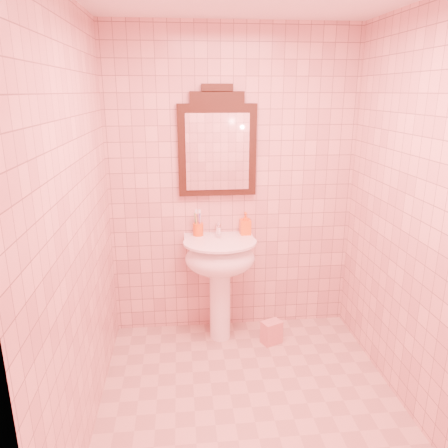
{
  "coord_description": "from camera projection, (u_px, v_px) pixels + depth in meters",
  "views": [
    {
      "loc": [
        -0.42,
        -2.37,
        1.99
      ],
      "look_at": [
        -0.13,
        0.55,
        1.1
      ],
      "focal_mm": 35.0,
      "sensor_mm": 36.0,
      "label": 1
    }
  ],
  "objects": [
    {
      "name": "faucet",
      "position": [
        218.0,
        229.0,
        3.55
      ],
      "size": [
        0.04,
        0.16,
        0.11
      ],
      "color": "white",
      "rests_on": "pedestal_sink"
    },
    {
      "name": "soap_dispenser",
      "position": [
        245.0,
        223.0,
        3.57
      ],
      "size": [
        0.09,
        0.09,
        0.19
      ],
      "primitive_type": "imported",
      "rotation": [
        0.0,
        0.0,
        0.06
      ],
      "color": "orange",
      "rests_on": "pedestal_sink"
    },
    {
      "name": "towel",
      "position": [
        272.0,
        332.0,
        3.59
      ],
      "size": [
        0.19,
        0.16,
        0.19
      ],
      "primitive_type": "cube",
      "rotation": [
        0.0,
        0.0,
        0.42
      ],
      "color": "#E49D86",
      "rests_on": "floor"
    },
    {
      "name": "floor",
      "position": [
        252.0,
        407.0,
        2.87
      ],
      "size": [
        2.2,
        2.2,
        0.0
      ],
      "primitive_type": "plane",
      "color": "#C9A391",
      "rests_on": "ground"
    },
    {
      "name": "back_wall",
      "position": [
        233.0,
        186.0,
        3.56
      ],
      "size": [
        2.0,
        0.02,
        2.5
      ],
      "primitive_type": "cube",
      "color": "#E9ABA3",
      "rests_on": "floor"
    },
    {
      "name": "mirror",
      "position": [
        217.0,
        146.0,
        3.42
      ],
      "size": [
        0.62,
        0.06,
        0.86
      ],
      "color": "black",
      "rests_on": "back_wall"
    },
    {
      "name": "toothbrush_cup",
      "position": [
        198.0,
        229.0,
        3.55
      ],
      "size": [
        0.08,
        0.08,
        0.19
      ],
      "rotation": [
        0.0,
        0.0,
        0.03
      ],
      "color": "#D95212",
      "rests_on": "pedestal_sink"
    },
    {
      "name": "pedestal_sink",
      "position": [
        220.0,
        265.0,
        3.5
      ],
      "size": [
        0.58,
        0.58,
        0.86
      ],
      "color": "white",
      "rests_on": "floor"
    }
  ]
}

